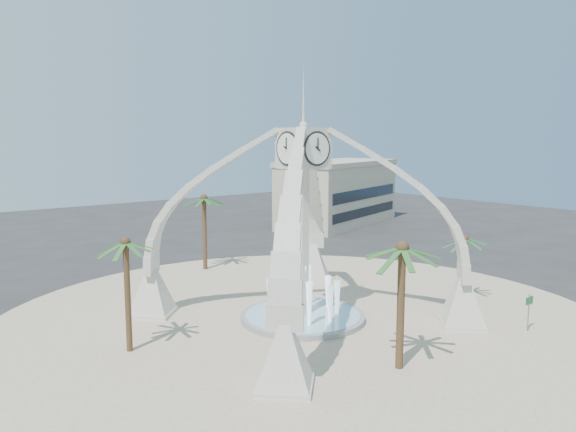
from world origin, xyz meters
TOP-DOWN VIEW (x-y plane):
  - ground at (0.00, 0.00)m, footprint 140.00×140.00m
  - plaza at (0.00, 0.00)m, footprint 40.00×40.00m
  - clock_tower at (-0.00, -0.00)m, footprint 17.94×17.94m
  - fountain at (0.00, 0.00)m, footprint 8.00×8.00m
  - building_ne at (30.00, 28.00)m, footprint 21.87×14.17m
  - palm_east at (11.77, -3.95)m, footprint 4.07×4.07m
  - palm_west at (-10.88, 1.89)m, footprint 3.96×3.96m
  - palm_north at (2.29, 16.20)m, footprint 5.07×5.07m
  - palm_south at (-1.09, -8.91)m, footprint 4.51×4.51m
  - street_sign at (9.29, -10.18)m, footprint 0.86×0.07m

SIDE VIEW (x-z plane):
  - ground at x=0.00m, z-range 0.00..0.00m
  - plaza at x=0.00m, z-range 0.00..0.06m
  - fountain at x=0.00m, z-range -1.52..2.10m
  - street_sign at x=9.29m, z-range 0.50..2.84m
  - building_ne at x=30.00m, z-range 0.01..8.61m
  - palm_east at x=11.77m, z-range 1.93..7.16m
  - palm_west at x=-10.88m, z-range 2.64..9.47m
  - palm_south at x=-1.09m, z-range 2.67..9.78m
  - palm_north at x=2.29m, z-range 2.74..9.96m
  - clock_tower at x=0.00m, z-range -1.66..14.64m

